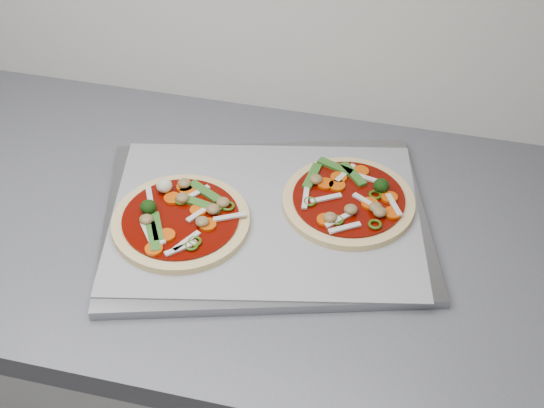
# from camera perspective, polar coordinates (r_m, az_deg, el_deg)

# --- Properties ---
(baking_tray) EXTENTS (0.55, 0.46, 0.02)m
(baking_tray) POSITION_cam_1_polar(r_m,az_deg,el_deg) (1.12, -0.49, -1.17)
(baking_tray) COLOR gray
(baking_tray) RESTS_ON countertop
(parchment) EXTENTS (0.51, 0.41, 0.00)m
(parchment) POSITION_cam_1_polar(r_m,az_deg,el_deg) (1.11, -0.50, -0.85)
(parchment) COLOR #9C9CA2
(parchment) RESTS_ON baking_tray
(pizza_left) EXTENTS (0.22, 0.22, 0.03)m
(pizza_left) POSITION_cam_1_polar(r_m,az_deg,el_deg) (1.10, -6.89, -1.13)
(pizza_left) COLOR #DFB87A
(pizza_left) RESTS_ON parchment
(pizza_right) EXTENTS (0.28, 0.28, 0.03)m
(pizza_right) POSITION_cam_1_polar(r_m,az_deg,el_deg) (1.13, 5.81, 0.30)
(pizza_right) COLOR #DFB87A
(pizza_right) RESTS_ON parchment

